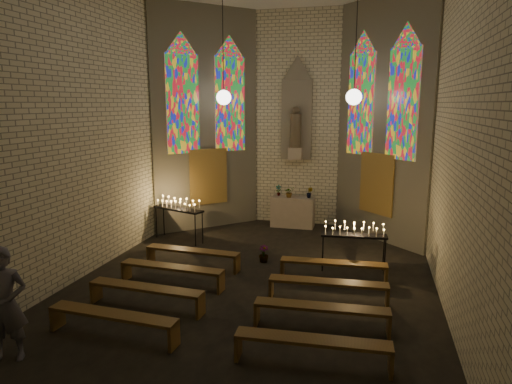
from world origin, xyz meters
TOP-DOWN VIEW (x-y plane):
  - floor at (0.00, 0.00)m, footprint 12.00×12.00m
  - room at (-0.00, 3.37)m, footprint 8.22×12.43m
  - altar at (0.00, 5.45)m, footprint 1.40×0.60m
  - flower_vase_left at (-0.51, 5.54)m, footprint 0.21×0.15m
  - flower_vase_center at (-0.11, 5.36)m, footprint 0.41×0.38m
  - flower_vase_right at (0.55, 5.42)m, footprint 0.22×0.19m
  - aisle_flower_pot at (-0.11, 1.82)m, footprint 0.32×0.32m
  - votive_stand_left at (-3.00, 3.04)m, footprint 1.71×0.93m
  - votive_stand_right at (2.14, 1.77)m, footprint 1.59×0.51m
  - pew_left_0 at (-1.74, 1.01)m, footprint 2.43×0.47m
  - pew_right_0 at (1.74, 1.01)m, footprint 2.43×0.47m
  - pew_left_1 at (-1.74, -0.19)m, footprint 2.43×0.47m
  - pew_right_1 at (1.74, -0.19)m, footprint 2.43×0.47m
  - pew_left_2 at (-1.74, -1.39)m, footprint 2.43×0.47m
  - pew_right_2 at (1.74, -1.39)m, footprint 2.43×0.47m
  - pew_left_3 at (-1.74, -2.59)m, footprint 2.43×0.47m
  - pew_right_3 at (1.74, -2.59)m, footprint 2.43×0.47m
  - visitor at (-2.97, -3.60)m, footprint 0.80×0.68m

SIDE VIEW (x-z plane):
  - floor at x=0.00m, z-range 0.00..0.00m
  - aisle_flower_pot at x=-0.11m, z-range 0.00..0.44m
  - pew_left_0 at x=-1.74m, z-range 0.15..0.61m
  - pew_right_0 at x=1.74m, z-range 0.15..0.61m
  - pew_left_1 at x=-1.74m, z-range 0.15..0.61m
  - pew_right_1 at x=1.74m, z-range 0.15..0.61m
  - pew_left_2 at x=-1.74m, z-range 0.15..0.61m
  - pew_right_2 at x=1.74m, z-range 0.15..0.61m
  - pew_left_3 at x=-1.74m, z-range 0.15..0.61m
  - pew_right_3 at x=1.74m, z-range 0.15..0.61m
  - altar at x=0.00m, z-range 0.00..1.00m
  - visitor at x=-2.97m, z-range 0.00..1.85m
  - votive_stand_right at x=2.14m, z-range 0.41..1.56m
  - votive_stand_left at x=-3.00m, z-range 0.44..1.67m
  - flower_vase_center at x=-0.11m, z-range 1.00..1.36m
  - flower_vase_right at x=0.55m, z-range 1.00..1.36m
  - flower_vase_left at x=-0.51m, z-range 1.00..1.37m
  - room at x=0.00m, z-range 0.21..7.22m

